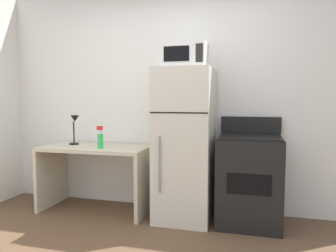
{
  "coord_description": "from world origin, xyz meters",
  "views": [
    {
      "loc": [
        0.9,
        -2.01,
        1.29
      ],
      "look_at": [
        0.07,
        1.1,
        1.02
      ],
      "focal_mm": 34.17,
      "sensor_mm": 36.0,
      "label": 1
    }
  ],
  "objects": [
    {
      "name": "microwave",
      "position": [
        0.2,
        1.29,
        1.74
      ],
      "size": [
        0.46,
        0.35,
        0.26
      ],
      "color": "silver",
      "rests_on": "refrigerator"
    },
    {
      "name": "oven_range",
      "position": [
        0.87,
        1.33,
        0.47
      ],
      "size": [
        0.64,
        0.61,
        1.1
      ],
      "color": "black",
      "rests_on": "ground"
    },
    {
      "name": "refrigerator",
      "position": [
        0.2,
        1.31,
        0.81
      ],
      "size": [
        0.59,
        0.66,
        1.61
      ],
      "color": "beige",
      "rests_on": "ground"
    },
    {
      "name": "wall_back_white",
      "position": [
        0.0,
        1.7,
        1.3
      ],
      "size": [
        5.0,
        0.1,
        2.6
      ],
      "primitive_type": "cube",
      "color": "white",
      "rests_on": "ground"
    },
    {
      "name": "desk_lamp",
      "position": [
        -1.16,
        1.36,
        0.99
      ],
      "size": [
        0.14,
        0.12,
        0.35
      ],
      "color": "black",
      "rests_on": "desk"
    },
    {
      "name": "desk",
      "position": [
        -0.86,
        1.32,
        0.53
      ],
      "size": [
        1.24,
        0.63,
        0.75
      ],
      "color": "beige",
      "rests_on": "ground"
    },
    {
      "name": "spray_bottle",
      "position": [
        -0.73,
        1.17,
        0.85
      ],
      "size": [
        0.06,
        0.06,
        0.25
      ],
      "color": "green",
      "rests_on": "desk"
    }
  ]
}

